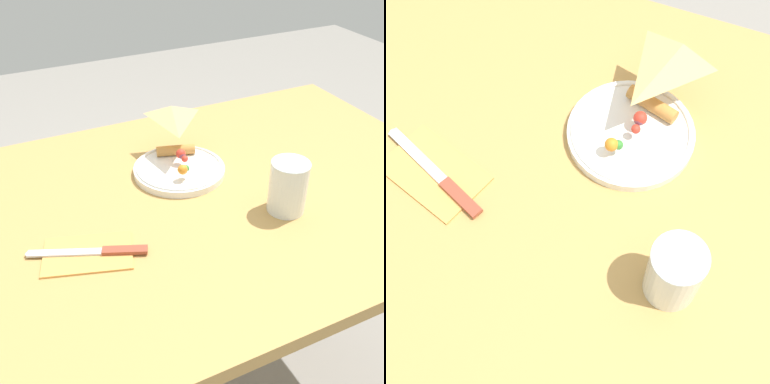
% 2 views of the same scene
% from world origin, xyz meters
% --- Properties ---
extents(dining_table, '(1.22, 0.82, 0.72)m').
position_xyz_m(dining_table, '(0.00, 0.00, 0.62)').
color(dining_table, tan).
rests_on(dining_table, ground_plane).
extents(plate_pizza, '(0.21, 0.21, 0.05)m').
position_xyz_m(plate_pizza, '(0.01, -0.10, 0.74)').
color(plate_pizza, white).
rests_on(plate_pizza, dining_table).
extents(milk_glass, '(0.08, 0.08, 0.11)m').
position_xyz_m(milk_glass, '(-0.13, 0.12, 0.77)').
color(milk_glass, white).
rests_on(milk_glass, dining_table).
extents(napkin_folded, '(0.19, 0.15, 0.00)m').
position_xyz_m(napkin_folded, '(0.28, 0.08, 0.72)').
color(napkin_folded, '#E59E4C').
rests_on(napkin_folded, dining_table).
extents(butter_knife, '(0.21, 0.10, 0.01)m').
position_xyz_m(butter_knife, '(0.27, 0.09, 0.73)').
color(butter_knife, '#99422D').
rests_on(butter_knife, napkin_folded).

